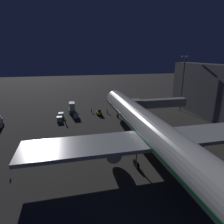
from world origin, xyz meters
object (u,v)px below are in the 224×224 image
jet_bridge (154,104)px  ground_crew_under_port_wing (107,111)px  apron_floodlight_mast (183,80)px  baggage_container_far_row (61,115)px  traffic_cone_nose_port (120,112)px  traffic_cone_nose_starboard (108,113)px  baggage_container_near_belt (60,119)px  traffic_cone_wingtip_svc_side (10,179)px  ground_crew_by_belt_loader (91,110)px  baggage_container_mid_row (76,116)px  ground_crew_marshaller_fwd (65,121)px  catering_truck (72,108)px  baggage_tug_spare (99,113)px  airliner_at_gate (155,134)px

jet_bridge → ground_crew_under_port_wing: size_ratio=10.23×
apron_floodlight_mast → baggage_container_far_row: 45.48m
traffic_cone_nose_port → traffic_cone_nose_starboard: 4.40m
jet_bridge → baggage_container_far_row: (28.78, -10.60, -5.02)m
jet_bridge → baggage_container_near_belt: size_ratio=11.26×
baggage_container_far_row → traffic_cone_wingtip_svc_side: bearing=76.8°
apron_floodlight_mast → baggage_container_near_belt: bearing=3.3°
baggage_container_far_row → traffic_cone_nose_starboard: 16.50m
apron_floodlight_mast → traffic_cone_nose_port: apron_floodlight_mast is taller
baggage_container_near_belt → traffic_cone_nose_starboard: (-16.87, -5.09, -0.53)m
ground_crew_by_belt_loader → ground_crew_under_port_wing: 5.95m
traffic_cone_nose_port → baggage_container_near_belt: bearing=13.4°
baggage_container_mid_row → traffic_cone_wingtip_svc_side: size_ratio=2.94×
ground_crew_marshaller_fwd → baggage_container_far_row: bearing=-78.1°
baggage_container_far_row → ground_crew_under_port_wing: 16.33m
ground_crew_by_belt_loader → traffic_cone_nose_starboard: 6.35m
catering_truck → apron_floodlight_mast: bearing=171.3°
baggage_tug_spare → ground_crew_under_port_wing: size_ratio=1.52×
airliner_at_gate → ground_crew_by_belt_loader: bearing=-78.0°
baggage_container_far_row → traffic_cone_nose_starboard: (-16.46, -1.04, -0.57)m
baggage_tug_spare → baggage_container_mid_row: 8.41m
apron_floodlight_mast → traffic_cone_nose_starboard: 30.03m
ground_crew_under_port_wing → baggage_container_mid_row: bearing=15.2°
baggage_tug_spare → catering_truck: (9.19, -4.56, 1.20)m
baggage_tug_spare → baggage_container_near_belt: bearing=17.3°
baggage_container_far_row → traffic_cone_nose_port: bearing=-177.1°
baggage_container_mid_row → traffic_cone_nose_starboard: 11.94m
baggage_tug_spare → traffic_cone_nose_starboard: (-3.40, -0.90, -0.51)m
ground_crew_under_port_wing → traffic_cone_nose_starboard: size_ratio=3.27×
ground_crew_under_port_wing → traffic_cone_nose_port: 4.68m
apron_floodlight_mast → ground_crew_by_belt_loader: apron_floodlight_mast is taller
baggage_tug_spare → traffic_cone_wingtip_svc_side: (20.86, 33.35, -0.51)m
apron_floodlight_mast → ground_crew_marshaller_fwd: 44.34m
ground_crew_marshaller_fwd → apron_floodlight_mast: bearing=-172.8°
airliner_at_gate → ground_crew_marshaller_fwd: 31.50m
airliner_at_gate → jet_bridge: (-10.12, -22.20, 0.07)m
airliner_at_gate → catering_truck: 40.49m
baggage_container_near_belt → ground_crew_by_belt_loader: ground_crew_by_belt_loader is taller
ground_crew_under_port_wing → traffic_cone_nose_port: (-4.60, 0.43, -0.72)m
jet_bridge → traffic_cone_nose_port: jet_bridge is taller
ground_crew_marshaller_fwd → ground_crew_under_port_wing: (-14.82, -8.32, -0.02)m
baggage_container_far_row → traffic_cone_wingtip_svc_side: (7.80, 33.21, -0.57)m
baggage_container_near_belt → apron_floodlight_mast: bearing=-176.7°
jet_bridge → catering_truck: bearing=-31.6°
baggage_container_near_belt → baggage_container_mid_row: 5.77m
catering_truck → ground_crew_under_port_wing: bearing=165.4°
baggage_container_mid_row → traffic_cone_nose_starboard: size_ratio=2.94×
baggage_tug_spare → traffic_cone_nose_starboard: bearing=-165.2°
jet_bridge → traffic_cone_nose_port: (7.92, -11.64, -5.58)m
ground_crew_marshaller_fwd → traffic_cone_wingtip_svc_side: ground_crew_marshaller_fwd is taller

